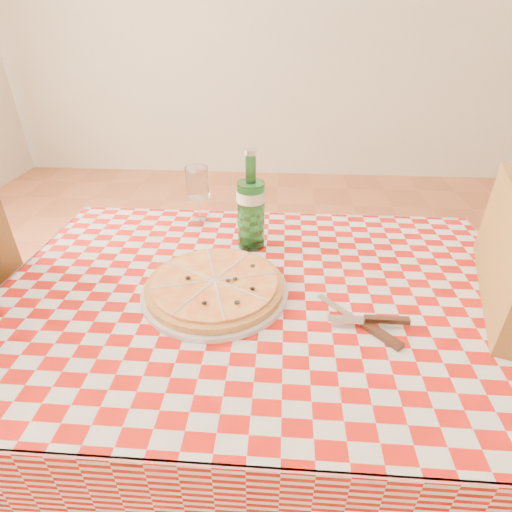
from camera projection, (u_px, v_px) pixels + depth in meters
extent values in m
plane|color=#A85A36|center=(261.00, 468.00, 1.37)|extent=(6.00, 6.00, 0.00)
cube|color=beige|center=(284.00, 5.00, 3.20)|extent=(5.00, 0.02, 2.80)
cube|color=brown|center=(262.00, 299.00, 0.99)|extent=(1.20, 0.80, 0.04)
cylinder|color=brown|center=(22.00, 506.00, 0.93)|extent=(0.06, 0.06, 0.71)
cylinder|color=brown|center=(124.00, 317.00, 1.51)|extent=(0.06, 0.06, 0.71)
cylinder|color=brown|center=(415.00, 331.00, 1.45)|extent=(0.06, 0.06, 0.71)
cube|color=#981009|center=(262.00, 291.00, 0.98)|extent=(1.30, 0.90, 0.01)
cylinder|color=brown|center=(443.00, 492.00, 1.08)|extent=(0.04, 0.04, 0.47)
cylinder|color=brown|center=(442.00, 384.00, 1.39)|extent=(0.04, 0.04, 0.47)
cube|color=brown|center=(491.00, 292.00, 0.96)|extent=(0.18, 0.45, 0.50)
cylinder|color=brown|center=(53.00, 391.00, 1.36)|extent=(0.04, 0.04, 0.47)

